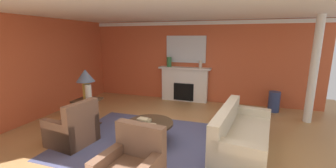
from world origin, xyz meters
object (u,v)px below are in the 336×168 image
object	(u,v)px
table_lamp	(85,79)
coffee_table	(150,127)
sofa	(241,136)
vase_tall_corner	(274,102)
armchair_near_window	(73,130)
vase_mantel_right	(200,64)
fireplace	(184,85)
mantel_mirror	(186,49)
side_table	(88,111)
vase_mantel_left	(169,62)
vase_on_side_table	(89,93)

from	to	relation	value
table_lamp	coffee_table	bearing A→B (deg)	-10.47
sofa	vase_tall_corner	bearing A→B (deg)	70.73
armchair_near_window	vase_tall_corner	xyz separation A→B (m)	(4.30, 3.54, 0.00)
armchair_near_window	vase_mantel_right	bearing A→B (deg)	62.19
sofa	armchair_near_window	distance (m)	3.42
fireplace	mantel_mirror	distance (m)	1.24
side_table	vase_tall_corner	distance (m)	5.32
side_table	vase_mantel_left	bearing A→B (deg)	67.36
mantel_mirror	vase_mantel_right	world-z (taller)	mantel_mirror
armchair_near_window	vase_on_side_table	world-z (taller)	vase_on_side_table
mantel_mirror	sofa	xyz separation A→B (m)	(1.88, -3.19, -1.51)
table_lamp	vase_mantel_right	distance (m)	3.71
fireplace	coffee_table	distance (m)	3.29
mantel_mirror	coffee_table	xyz separation A→B (m)	(0.04, -3.40, -1.47)
table_lamp	vase_mantel_left	bearing A→B (deg)	67.36
vase_mantel_left	armchair_near_window	bearing A→B (deg)	-103.36
coffee_table	vase_tall_corner	size ratio (longest dim) A/B	1.62
vase_mantel_left	coffee_table	bearing A→B (deg)	-79.61
table_lamp	vase_mantel_right	xyz separation A→B (m)	(2.31, 2.90, 0.10)
armchair_near_window	table_lamp	size ratio (longest dim) A/B	1.27
fireplace	vase_on_side_table	bearing A→B (deg)	-117.67
armchair_near_window	coffee_table	bearing A→B (deg)	20.51
mantel_mirror	vase_on_side_table	size ratio (longest dim) A/B	3.41
vase_tall_corner	coffee_table	bearing A→B (deg)	-133.22
vase_mantel_left	vase_on_side_table	world-z (taller)	vase_mantel_left
armchair_near_window	vase_mantel_left	world-z (taller)	vase_mantel_left
sofa	vase_mantel_right	world-z (taller)	vase_mantel_right
side_table	vase_mantel_right	bearing A→B (deg)	51.48
fireplace	vase_mantel_left	world-z (taller)	vase_mantel_left
mantel_mirror	armchair_near_window	xyz separation A→B (m)	(-1.45, -3.96, -1.50)
table_lamp	vase_tall_corner	bearing A→B (deg)	29.92
coffee_table	vase_tall_corner	distance (m)	4.10
armchair_near_window	side_table	xyz separation A→B (m)	(-0.31, 0.89, 0.09)
fireplace	vase_mantel_left	distance (m)	0.97
coffee_table	vase_mantel_left	world-z (taller)	vase_mantel_left
sofa	vase_tall_corner	xyz separation A→B (m)	(0.97, 2.77, 0.01)
vase_mantel_right	vase_on_side_table	bearing A→B (deg)	-125.56
fireplace	side_table	size ratio (longest dim) A/B	2.57
mantel_mirror	sofa	size ratio (longest dim) A/B	0.63
coffee_table	side_table	world-z (taller)	side_table
sofa	vase_mantel_right	size ratio (longest dim) A/B	8.66
vase_on_side_table	vase_tall_corner	size ratio (longest dim) A/B	0.66
sofa	side_table	world-z (taller)	sofa
sofa	vase_mantel_left	xyz separation A→B (m)	(-2.43, 3.02, 1.07)
coffee_table	table_lamp	bearing A→B (deg)	169.53
vase_on_side_table	vase_mantel_right	world-z (taller)	vase_mantel_right
sofa	vase_tall_corner	distance (m)	2.93
sofa	vase_mantel_left	bearing A→B (deg)	128.87
vase_mantel_right	fireplace	bearing A→B (deg)	174.86
table_lamp	vase_mantel_right	size ratio (longest dim) A/B	2.94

